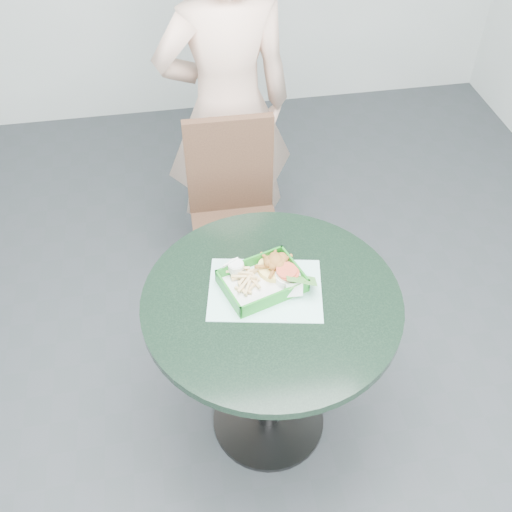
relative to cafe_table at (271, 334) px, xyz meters
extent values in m
cube|color=#303335|center=(0.00, 0.00, -0.58)|extent=(4.00, 5.00, 0.02)
cylinder|color=#2E2E2F|center=(0.00, 0.00, -0.57)|extent=(0.45, 0.45, 0.02)
cylinder|color=#2E2E2F|center=(0.00, 0.00, -0.20)|extent=(0.08, 0.08, 0.70)
cylinder|color=#1E3326|center=(0.00, 0.00, 0.15)|extent=(0.85, 0.85, 0.03)
cube|color=black|center=(-0.02, 0.66, -0.13)|extent=(0.38, 0.38, 0.04)
cube|color=black|center=(-0.02, 0.83, 0.12)|extent=(0.38, 0.04, 0.46)
cube|color=black|center=(-0.18, 0.50, -0.37)|extent=(0.04, 0.04, 0.43)
cube|color=black|center=(0.14, 0.50, -0.37)|extent=(0.04, 0.04, 0.43)
cube|color=black|center=(-0.18, 0.82, -0.37)|extent=(0.04, 0.04, 0.43)
cube|color=black|center=(0.14, 0.82, -0.37)|extent=(0.04, 0.04, 0.43)
imported|color=beige|center=(0.00, 1.05, 0.34)|extent=(0.72, 0.51, 1.84)
cube|color=#A5E3DB|center=(-0.01, 0.04, 0.17)|extent=(0.41, 0.34, 0.00)
cube|color=#197A1F|center=(-0.02, 0.05, 0.18)|extent=(0.25, 0.18, 0.01)
cube|color=white|center=(-0.02, 0.05, 0.18)|extent=(0.24, 0.17, 0.00)
cube|color=#197A1F|center=(-0.02, 0.14, 0.20)|extent=(0.25, 0.01, 0.04)
cube|color=#197A1F|center=(-0.02, -0.04, 0.20)|extent=(0.25, 0.01, 0.04)
cube|color=#197A1F|center=(0.10, 0.05, 0.20)|extent=(0.01, 0.18, 0.04)
cube|color=#197A1F|center=(-0.15, 0.05, 0.20)|extent=(0.01, 0.18, 0.04)
cylinder|color=#EBCB65|center=(0.04, 0.08, 0.20)|extent=(0.12, 0.12, 0.02)
cylinder|color=silver|center=(-0.08, 0.13, 0.22)|extent=(0.05, 0.05, 0.03)
cylinder|color=white|center=(-0.08, 0.13, 0.23)|extent=(0.05, 0.05, 0.00)
cylinder|color=white|center=(0.06, 0.03, 0.20)|extent=(0.08, 0.08, 0.03)
torus|color=#F2EFCC|center=(0.06, 0.03, 0.22)|extent=(0.08, 0.08, 0.01)
cylinder|color=#CF492E|center=(0.06, 0.03, 0.23)|extent=(0.07, 0.07, 0.01)
camera|label=1|loc=(-0.27, -1.25, 1.65)|focal=42.00mm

